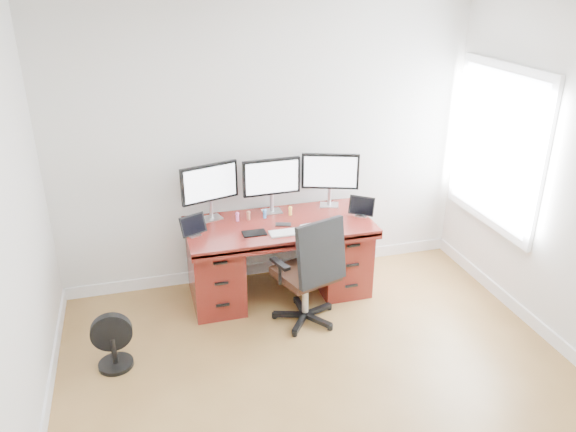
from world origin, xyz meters
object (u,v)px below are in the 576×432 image
object	(u,v)px
monitor_center	(272,179)
keyboard	(287,233)
desk	(279,255)
floor_fan	(113,342)
office_chair	(309,289)

from	to	relation	value
monitor_center	keyboard	xyz separation A→B (m)	(0.01, -0.49, -0.33)
desk	floor_fan	world-z (taller)	desk
monitor_center	keyboard	size ratio (longest dim) A/B	1.78
office_chair	desk	bearing A→B (deg)	84.39
office_chair	monitor_center	world-z (taller)	monitor_center
office_chair	keyboard	bearing A→B (deg)	92.48
desk	floor_fan	distance (m)	1.70
desk	keyboard	bearing A→B (deg)	-87.51
keyboard	floor_fan	bearing A→B (deg)	-163.68
floor_fan	office_chair	bearing A→B (deg)	5.98
keyboard	office_chair	bearing A→B (deg)	-70.05
desk	keyboard	world-z (taller)	keyboard
monitor_center	keyboard	world-z (taller)	monitor_center
desk	keyboard	size ratio (longest dim) A/B	5.50
office_chair	monitor_center	bearing A→B (deg)	80.70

